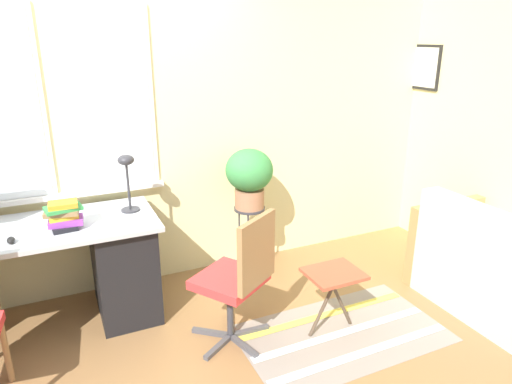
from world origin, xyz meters
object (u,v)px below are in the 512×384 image
Objects in this scene: desk_lamp at (127,171)px; office_chair_swivel at (238,277)px; folding_stool at (334,279)px; mouse at (11,240)px; couch_loveseat at (500,274)px; potted_plant at (249,174)px; plant_stand at (250,216)px; book_stack at (64,215)px.

desk_lamp is 0.45× the size of office_chair_swivel.
mouse is at bearing 160.96° from folding_stool.
couch_loveseat is (3.11, -0.96, -0.47)m from mouse.
mouse is 0.15× the size of potted_plant.
folding_stool is at bearing -79.14° from potted_plant.
office_chair_swivel reaches higher than plant_stand.
book_stack is 3.05m from couch_loveseat.
couch_loveseat is 1.99m from potted_plant.
potted_plant is 1.09m from folding_stool.
book_stack is 1.41m from potted_plant.
book_stack is 0.40× the size of plant_stand.
couch_loveseat is 1.91m from plant_stand.
mouse is at bearing -161.34° from desk_lamp.
office_chair_swivel is 1.88× the size of potted_plant.
couch_loveseat is 2.49× the size of potted_plant.
plant_stand is at bearing 10.40° from mouse.
office_chair_swivel is 0.65m from folding_stool.
book_stack reaches higher than mouse.
desk_lamp is 0.67× the size of plant_stand.
desk_lamp is 0.90× the size of folding_stool.
book_stack is at bearing 69.31° from couch_loveseat.
couch_loveseat reaches higher than folding_stool.
plant_stand is 0.35m from potted_plant.
mouse is 0.18× the size of desk_lamp.
potted_plant is (1.70, 0.31, 0.11)m from mouse.
book_stack is at bearing -65.55° from office_chair_swivel.
potted_plant is at bearing -165.96° from plant_stand.
couch_loveseat is (1.85, -0.45, -0.18)m from office_chair_swivel.
desk_lamp is 1.09m from plant_stand.
office_chair_swivel is at bearing -32.37° from book_stack.
desk_lamp is at bearing 18.66° from mouse.
office_chair_swivel is 0.75× the size of couch_loveseat.
couch_loveseat reaches higher than plant_stand.
mouse is at bearing -169.60° from plant_stand.
book_stack reaches higher than plant_stand.
potted_plant is at bearing 3.57° from desk_lamp.
office_chair_swivel is (0.95, -0.60, -0.36)m from book_stack.
mouse is 1.75m from plant_stand.
mouse is 0.08× the size of office_chair_swivel.
book_stack is 0.54× the size of folding_stool.
folding_stool is (0.62, -0.15, -0.08)m from office_chair_swivel.
book_stack is at bearing 18.31° from mouse.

